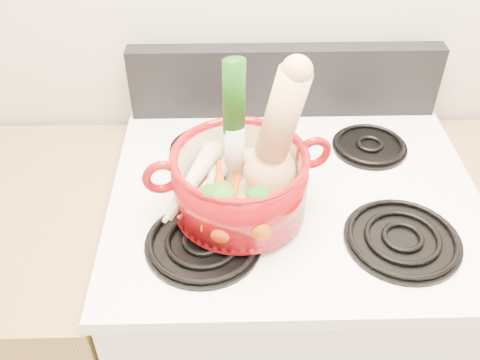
{
  "coord_description": "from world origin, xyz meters",
  "views": [
    {
      "loc": [
        -0.14,
        0.54,
        1.7
      ],
      "look_at": [
        -0.12,
        1.31,
        1.06
      ],
      "focal_mm": 40.0,
      "sensor_mm": 36.0,
      "label": 1
    }
  ],
  "objects_px": {
    "dutch_oven": "(240,182)",
    "leek": "(234,121)",
    "squash": "(271,134)",
    "stove_body": "(283,323)"
  },
  "relations": [
    {
      "from": "dutch_oven",
      "to": "leek",
      "type": "height_order",
      "value": "leek"
    },
    {
      "from": "squash",
      "to": "leek",
      "type": "xyz_separation_m",
      "value": [
        -0.07,
        0.03,
        0.01
      ]
    },
    {
      "from": "stove_body",
      "to": "leek",
      "type": "height_order",
      "value": "leek"
    },
    {
      "from": "stove_body",
      "to": "leek",
      "type": "relative_size",
      "value": 3.27
    },
    {
      "from": "stove_body",
      "to": "squash",
      "type": "bearing_deg",
      "value": -140.48
    },
    {
      "from": "dutch_oven",
      "to": "squash",
      "type": "height_order",
      "value": "squash"
    },
    {
      "from": "stove_body",
      "to": "leek",
      "type": "distance_m",
      "value": 0.69
    },
    {
      "from": "stove_body",
      "to": "leek",
      "type": "bearing_deg",
      "value": -173.62
    },
    {
      "from": "stove_body",
      "to": "squash",
      "type": "distance_m",
      "value": 0.67
    },
    {
      "from": "leek",
      "to": "stove_body",
      "type": "bearing_deg",
      "value": -7.38
    }
  ]
}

